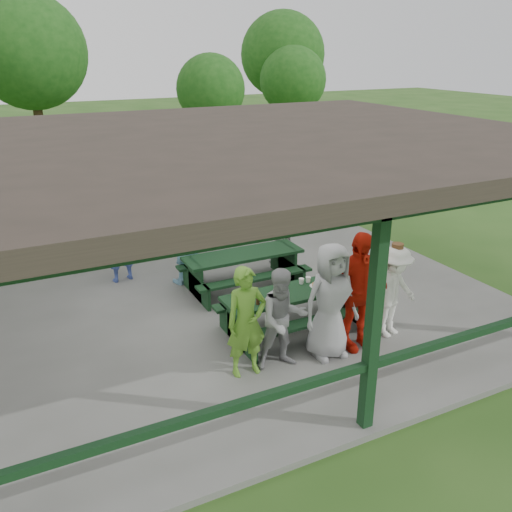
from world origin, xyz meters
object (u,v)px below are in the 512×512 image
contestant_red (357,291)px  pickup_truck (164,173)px  contestant_white_fedora (393,292)px  spectator_lblue (186,245)px  contestant_green (246,322)px  farm_trailer (102,190)px  picnic_table_far (243,266)px  contestant_grey_mid (331,301)px  spectator_blue (119,242)px  spectator_grey (279,228)px  picnic_table_near (296,305)px  contestant_grey_left (283,319)px

contestant_red → pickup_truck: bearing=87.4°
pickup_truck → contestant_white_fedora: bearing=-173.4°
spectator_lblue → contestant_green: bearing=80.4°
contestant_white_fedora → farm_trailer: 10.36m
picnic_table_far → contestant_white_fedora: 3.20m
pickup_truck → farm_trailer: size_ratio=1.30×
contestant_grey_mid → spectator_lblue: contestant_grey_mid is taller
farm_trailer → contestant_white_fedora: bearing=-74.5°
contestant_grey_mid → farm_trailer: bearing=100.2°
spectator_blue → spectator_grey: 3.50m
contestant_red → contestant_grey_mid: bearing=-177.3°
contestant_grey_mid → farm_trailer: size_ratio=0.49×
contestant_white_fedora → picnic_table_far: bearing=106.1°
picnic_table_near → pickup_truck: size_ratio=0.51×
picnic_table_near → contestant_green: (-1.33, -0.81, 0.38)m
pickup_truck → contestant_grey_left: bearing=176.1°
contestant_grey_mid → pickup_truck: (0.91, 11.45, -0.34)m
pickup_truck → contestant_grey_mid: bearing=-179.9°
picnic_table_far → spectator_grey: bearing=35.5°
picnic_table_near → spectator_lblue: spectator_lblue is taller
contestant_green → spectator_blue: 4.38m
contestant_green → spectator_blue: (-0.86, 4.30, -0.00)m
contestant_grey_mid → picnic_table_far: bearing=94.1°
picnic_table_far → spectator_lblue: 1.26m
spectator_lblue → contestant_grey_left: bearing=89.4°
contestant_white_fedora → farm_trailer: (-2.76, 9.98, -0.24)m
picnic_table_near → spectator_blue: bearing=122.1°
contestant_red → farm_trailer: size_ratio=0.51×
pickup_truck → spectator_blue: bearing=160.5°
spectator_lblue → spectator_blue: 1.40m
spectator_grey → farm_trailer: size_ratio=0.41×
picnic_table_near → pickup_truck: bearing=84.8°
contestant_grey_left → farm_trailer: bearing=102.8°
contestant_green → contestant_white_fedora: (2.68, -0.04, -0.05)m
contestant_red → contestant_white_fedora: 0.80m
picnic_table_far → contestant_grey_mid: contestant_grey_mid is taller
spectator_grey → pickup_truck: 7.58m
picnic_table_near → farm_trailer: size_ratio=0.67×
picnic_table_far → spectator_grey: size_ratio=1.51×
picnic_table_near → spectator_lblue: bearing=108.8°
contestant_red → spectator_blue: 5.19m
picnic_table_far → contestant_green: bearing=-114.4°
spectator_blue → contestant_grey_left: bearing=97.7°
contestant_white_fedora → spectator_grey: bearing=81.2°
contestant_green → contestant_white_fedora: bearing=1.2°
contestant_green → contestant_grey_mid: contestant_grey_mid is taller
pickup_truck → contestant_green: bearing=173.2°
contestant_grey_left → contestant_red: bearing=8.5°
contestant_grey_mid → contestant_red: (0.53, 0.03, 0.05)m
contestant_grey_left → contestant_white_fedora: 2.11m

